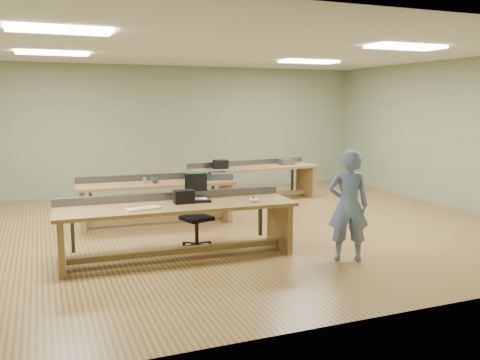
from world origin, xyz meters
The scene contains 22 objects.
floor centered at (0.00, 0.00, 0.00)m, with size 10.00×10.00×0.00m, color #A0713C.
ceiling centered at (0.00, 0.00, 3.00)m, with size 10.00×10.00×0.00m, color silver.
wall_back centered at (0.00, 4.00, 1.50)m, with size 10.00×0.04×3.00m, color gray.
wall_front centered at (0.00, -4.00, 1.50)m, with size 10.00×0.04×3.00m, color gray.
wall_right centered at (5.00, 0.00, 1.50)m, with size 0.04×8.00×3.00m, color gray.
fluor_panels centered at (0.00, 0.00, 2.97)m, with size 6.20×3.50×0.03m.
workbench_front centered at (-1.08, -1.30, 0.56)m, with size 3.28×0.99×0.86m.
workbench_mid centered at (-0.93, 0.73, 0.55)m, with size 2.75×0.86×0.86m.
workbench_back centered at (1.54, 2.13, 0.56)m, with size 2.95×1.06×0.86m.
person centered at (1.03, -2.29, 0.76)m, with size 0.55×0.36×1.52m, color #627BA1.
laptop_base centered at (-0.76, -1.23, 0.77)m, with size 0.32×0.26×0.04m, color black.
laptop_screen centered at (-0.75, -1.10, 1.00)m, with size 0.32×0.02×0.25m, color black.
keyboard centered at (-1.58, -1.50, 0.76)m, with size 0.45×0.15×0.03m, color silver.
trackball_mouse centered at (-0.03, -1.53, 0.78)m, with size 0.12×0.14×0.06m, color white.
camera_bag centered at (-0.97, -1.27, 0.84)m, with size 0.27×0.17×0.19m, color black.
task_chair centered at (-0.69, -0.85, 0.31)m, with size 0.56×0.56×0.84m.
parts_bin_teal centered at (-0.18, 0.72, 0.82)m, with size 0.37×0.28×0.13m, color #13393E.
parts_bin_grey centered at (0.28, 0.66, 0.80)m, with size 0.40×0.25×0.11m, color #373739.
mug centered at (-0.97, 0.66, 0.80)m, with size 0.13×0.13×0.11m, color #373739.
drinks_can centered at (-1.15, 0.63, 0.81)m, with size 0.06×0.06×0.12m, color silver.
storage_box_back centered at (0.76, 2.11, 0.84)m, with size 0.31×0.22×0.18m, color black.
tray_back centered at (2.35, 2.18, 0.81)m, with size 0.31×0.23×0.12m, color #373739.
Camera 1 is at (-2.79, -7.98, 2.13)m, focal length 38.00 mm.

